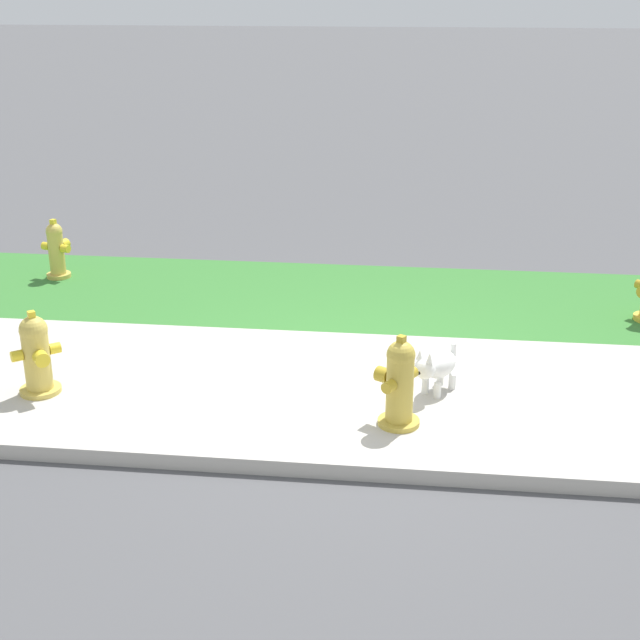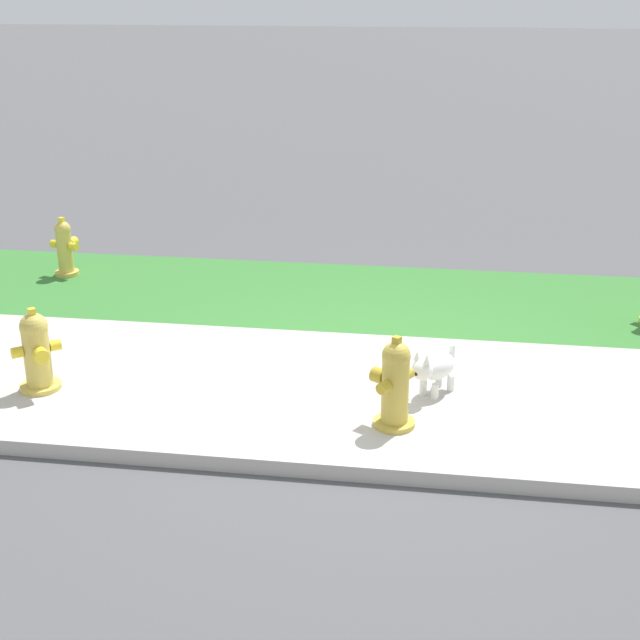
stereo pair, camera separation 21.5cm
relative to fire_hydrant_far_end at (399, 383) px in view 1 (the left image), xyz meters
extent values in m
plane|color=#515154|center=(-0.25, 0.57, -0.36)|extent=(120.00, 120.00, 0.00)
cube|color=#BCB7AD|center=(-0.25, 0.57, -0.35)|extent=(18.00, 2.53, 0.01)
cube|color=#387A33|center=(-0.25, 2.94, -0.35)|extent=(18.00, 2.21, 0.01)
cube|color=#BCB7AD|center=(-0.25, -0.78, -0.30)|extent=(18.00, 0.16, 0.12)
cylinder|color=gold|center=(0.00, 0.00, -0.33)|extent=(0.32, 0.32, 0.05)
cylinder|color=gold|center=(0.00, 0.00, -0.04)|extent=(0.21, 0.21, 0.54)
sphere|color=gold|center=(0.00, 0.00, 0.23)|extent=(0.22, 0.22, 0.22)
cube|color=#B29323|center=(0.00, 0.00, 0.36)|extent=(0.08, 0.08, 0.06)
cylinder|color=#B29323|center=(-0.07, -0.13, 0.03)|extent=(0.12, 0.12, 0.09)
cylinder|color=#B29323|center=(0.08, 0.13, 0.03)|extent=(0.12, 0.12, 0.09)
cylinder|color=#B29323|center=(-0.13, 0.08, 0.03)|extent=(0.15, 0.15, 0.12)
cylinder|color=gold|center=(-2.97, 0.22, -0.33)|extent=(0.34, 0.34, 0.05)
cylinder|color=gold|center=(-2.97, 0.22, -0.05)|extent=(0.22, 0.22, 0.52)
sphere|color=gold|center=(-2.97, 0.22, 0.21)|extent=(0.23, 0.23, 0.23)
cube|color=yellow|center=(-2.97, 0.22, 0.34)|extent=(0.08, 0.08, 0.06)
cylinder|color=yellow|center=(-2.85, 0.32, 0.01)|extent=(0.13, 0.13, 0.09)
cylinder|color=yellow|center=(-3.09, 0.13, 0.01)|extent=(0.13, 0.13, 0.09)
cylinder|color=yellow|center=(-2.87, 0.10, 0.01)|extent=(0.16, 0.15, 0.12)
cylinder|color=gold|center=(-4.01, 3.19, -0.33)|extent=(0.27, 0.27, 0.05)
cylinder|color=gold|center=(-4.01, 3.19, -0.06)|extent=(0.18, 0.18, 0.50)
sphere|color=gold|center=(-4.01, 3.19, 0.19)|extent=(0.19, 0.19, 0.19)
cube|color=yellow|center=(-4.01, 3.19, 0.30)|extent=(0.07, 0.07, 0.06)
cylinder|color=yellow|center=(-4.14, 3.23, 0.00)|extent=(0.11, 0.11, 0.09)
cylinder|color=yellow|center=(-3.88, 3.15, 0.00)|extent=(0.11, 0.11, 0.09)
cylinder|color=yellow|center=(-3.97, 3.32, 0.00)|extent=(0.14, 0.13, 0.12)
ellipsoid|color=white|center=(0.31, 0.63, -0.11)|extent=(0.38, 0.41, 0.22)
sphere|color=white|center=(0.19, 0.44, -0.07)|extent=(0.17, 0.17, 0.17)
sphere|color=black|center=(0.15, 0.37, -0.08)|extent=(0.03, 0.03, 0.03)
cone|color=white|center=(0.23, 0.41, 0.05)|extent=(0.08, 0.08, 0.08)
cone|color=white|center=(0.15, 0.46, 0.05)|extent=(0.08, 0.08, 0.08)
cylinder|color=white|center=(0.30, 0.50, -0.29)|extent=(0.06, 0.06, 0.14)
cylinder|color=white|center=(0.20, 0.57, -0.29)|extent=(0.06, 0.06, 0.14)
cylinder|color=white|center=(0.43, 0.69, -0.29)|extent=(0.06, 0.06, 0.14)
cylinder|color=white|center=(0.33, 0.76, -0.29)|extent=(0.06, 0.06, 0.14)
cylinder|color=white|center=(0.42, 0.80, -0.04)|extent=(0.05, 0.05, 0.12)
camera|label=1|loc=(0.12, -6.15, 2.86)|focal=50.00mm
camera|label=2|loc=(0.33, -6.12, 2.86)|focal=50.00mm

